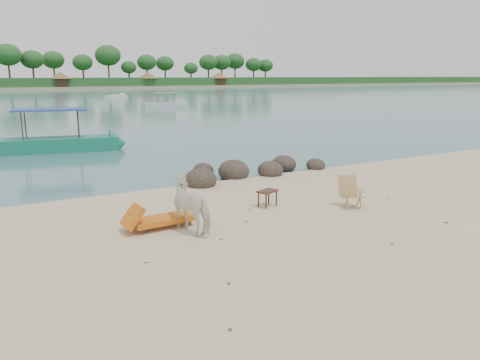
# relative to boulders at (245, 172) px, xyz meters

# --- Properties ---
(water) EXTENTS (400.00, 400.00, 0.00)m
(water) POSITION_rel_boulders_xyz_m (-2.12, 83.63, -0.18)
(water) COLOR #346168
(water) RESTS_ON ground
(boulders) EXTENTS (6.33, 2.82, 0.87)m
(boulders) POSITION_rel_boulders_xyz_m (0.00, 0.00, 0.00)
(boulders) COLOR #302720
(boulders) RESTS_ON ground
(cow) EXTENTS (1.07, 1.70, 1.33)m
(cow) POSITION_rel_boulders_xyz_m (-4.37, -5.00, 0.49)
(cow) COLOR white
(cow) RESTS_ON ground
(side_table) EXTENTS (0.68, 0.55, 0.48)m
(side_table) POSITION_rel_boulders_xyz_m (-1.63, -4.08, 0.06)
(side_table) COLOR #332014
(side_table) RESTS_ON ground
(lounge_chair) EXTENTS (1.98, 0.79, 0.58)m
(lounge_chair) POSITION_rel_boulders_xyz_m (-4.98, -4.39, 0.12)
(lounge_chair) COLOR #C95C17
(lounge_chair) RESTS_ON ground
(deck_chair) EXTENTS (0.79, 0.82, 0.90)m
(deck_chair) POSITION_rel_boulders_xyz_m (0.46, -5.42, 0.28)
(deck_chair) COLOR tan
(deck_chair) RESTS_ON ground
(boat_near) EXTENTS (7.43, 3.04, 3.52)m
(boat_near) POSITION_rel_boulders_xyz_m (-5.43, 10.25, 1.58)
(boat_near) COLOR #17745C
(boat_near) RESTS_ON water
(boat_mid) EXTENTS (5.92, 2.52, 2.82)m
(boat_mid) POSITION_rel_boulders_xyz_m (12.20, 40.36, 1.23)
(boat_mid) COLOR silver
(boat_mid) RESTS_ON water
(boat_far) EXTENTS (5.18, 5.37, 0.71)m
(boat_far) POSITION_rel_boulders_xyz_m (12.39, 64.14, 0.18)
(boat_far) COLOR silver
(boat_far) RESTS_ON water
(dead_leaves) EXTENTS (8.32, 6.87, 0.00)m
(dead_leaves) POSITION_rel_boulders_xyz_m (-1.64, -6.34, -0.17)
(dead_leaves) COLOR brown
(dead_leaves) RESTS_ON ground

